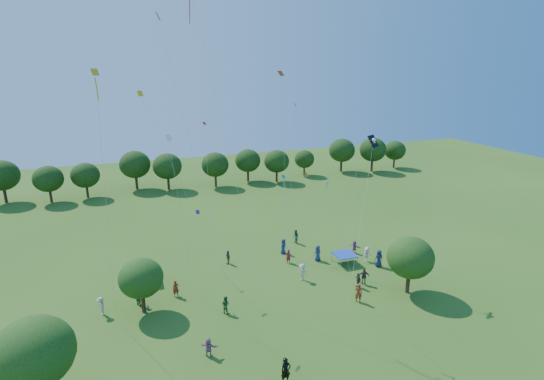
{
  "coord_description": "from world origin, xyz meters",
  "views": [
    {
      "loc": [
        -11.24,
        -16.48,
        20.68
      ],
      "look_at": [
        0.0,
        14.0,
        11.0
      ],
      "focal_mm": 28.0,
      "sensor_mm": 36.0,
      "label": 1
    }
  ],
  "objects": [
    {
      "name": "crowd_person_16",
      "position": [
        9.13,
        14.89,
        0.77
      ],
      "size": [
        0.43,
        0.92,
        1.55
      ],
      "primitive_type": "imported",
      "rotation": [
        0.0,
        0.0,
        4.69
      ],
      "color": "#473D39",
      "rests_on": "ground"
    },
    {
      "name": "small_kite_11",
      "position": [
        6.06,
        23.93,
        13.1
      ],
      "size": [
        1.11,
        0.88,
        15.57
      ],
      "color": "green"
    },
    {
      "name": "crowd_person_13",
      "position": [
        7.81,
        12.66,
        0.9
      ],
      "size": [
        0.8,
        0.74,
        1.81
      ],
      "primitive_type": "imported",
      "rotation": [
        0.0,
        0.0,
        2.54
      ],
      "color": "maroon",
      "rests_on": "ground"
    },
    {
      "name": "small_kite_6",
      "position": [
        -7.11,
        18.01,
        12.24
      ],
      "size": [
        1.69,
        2.12,
        14.02
      ],
      "color": "white"
    },
    {
      "name": "crowd_person_1",
      "position": [
        -7.51,
        19.29,
        0.8
      ],
      "size": [
        0.62,
        0.42,
        1.6
      ],
      "primitive_type": "imported",
      "rotation": [
        0.0,
        0.0,
        0.07
      ],
      "color": "maroon",
      "rests_on": "ground"
    },
    {
      "name": "treeline",
      "position": [
        -1.73,
        55.43,
        4.09
      ],
      "size": [
        88.01,
        8.77,
        6.77
      ],
      "color": "#422B19",
      "rests_on": "ground"
    },
    {
      "name": "crowd_person_3",
      "position": [
        13.01,
        19.43,
        0.85
      ],
      "size": [
        1.19,
        0.73,
        1.7
      ],
      "primitive_type": "imported",
      "rotation": [
        0.0,
        0.0,
        0.22
      ],
      "color": "beige",
      "rests_on": "ground"
    },
    {
      "name": "crowd_person_8",
      "position": [
        7.63,
        26.55,
        0.86
      ],
      "size": [
        0.46,
        0.85,
        1.72
      ],
      "primitive_type": "imported",
      "rotation": [
        0.0,
        0.0,
        4.71
      ],
      "color": "#2B643F",
      "rests_on": "ground"
    },
    {
      "name": "red_high_kite",
      "position": [
        -3.6,
        20.7,
        21.58
      ],
      "size": [
        4.0,
        8.29,
        26.38
      ],
      "color": "red"
    },
    {
      "name": "crowd_person_5",
      "position": [
        12.83,
        21.73,
        0.77
      ],
      "size": [
        1.07,
        1.51,
        1.53
      ],
      "primitive_type": "imported",
      "rotation": [
        0.0,
        0.0,
        2.01
      ],
      "color": "#A25F8E",
      "rests_on": "ground"
    },
    {
      "name": "tent_red_stripe",
      "position": [
        -9.95,
        22.84,
        1.04
      ],
      "size": [
        2.2,
        2.2,
        1.1
      ],
      "color": "red",
      "rests_on": "ground"
    },
    {
      "name": "crowd_person_2",
      "position": [
        -3.88,
        15.06,
        0.8
      ],
      "size": [
        0.83,
        0.87,
        1.59
      ],
      "primitive_type": "imported",
      "rotation": [
        0.0,
        0.0,
        2.28
      ],
      "color": "#285D28",
      "rests_on": "ground"
    },
    {
      "name": "crowd_person_0",
      "position": [
        8.08,
        21.51,
        0.89
      ],
      "size": [
        0.97,
        0.68,
        1.78
      ],
      "primitive_type": "imported",
      "rotation": [
        0.0,
        0.0,
        3.4
      ],
      "color": "navy",
      "rests_on": "ground"
    },
    {
      "name": "near_tree_east",
      "position": [
        13.03,
        12.48,
        3.58
      ],
      "size": [
        4.29,
        4.29,
        5.52
      ],
      "color": "#422B19",
      "rests_on": "ground"
    },
    {
      "name": "crowd_person_15",
      "position": [
        -13.92,
        18.39,
        0.85
      ],
      "size": [
        0.79,
        1.2,
        1.69
      ],
      "primitive_type": "imported",
      "rotation": [
        0.0,
        0.0,
        5.0
      ],
      "color": "#ACA18A",
      "rests_on": "ground"
    },
    {
      "name": "crowd_person_12",
      "position": [
        5.23,
        24.5,
        0.89
      ],
      "size": [
        0.97,
        0.93,
        1.77
      ],
      "primitive_type": "imported",
      "rotation": [
        0.0,
        0.0,
        0.72
      ],
      "color": "navy",
      "rests_on": "ground"
    },
    {
      "name": "small_kite_5",
      "position": [
        -4.26,
        23.0,
        5.78
      ],
      "size": [
        1.72,
        0.6,
        5.59
      ],
      "color": "#7A178B"
    },
    {
      "name": "small_kite_8",
      "position": [
        5.28,
        25.19,
        16.01
      ],
      "size": [
        0.8,
        2.98,
        18.7
      ],
      "color": "#BD3F0B"
    },
    {
      "name": "small_kite_4",
      "position": [
        4.51,
        11.63,
        9.32
      ],
      "size": [
        4.56,
        2.69,
        11.2
      ],
      "color": "#158ED2"
    },
    {
      "name": "small_kite_2",
      "position": [
        -12.22,
        10.87,
        14.6
      ],
      "size": [
        1.02,
        8.38,
        19.15
      ],
      "color": "#F0A815"
    },
    {
      "name": "near_tree_west",
      "position": [
        -17.31,
        9.12,
        3.79
      ],
      "size": [
        4.88,
        4.88,
        5.99
      ],
      "color": "#422B19",
      "rests_on": "ground"
    },
    {
      "name": "small_kite_0",
      "position": [
        -2.34,
        28.03,
        10.43
      ],
      "size": [
        1.22,
        6.73,
        13.26
      ],
      "color": "#E60D49"
    },
    {
      "name": "man_in_black",
      "position": [
        -2.15,
        5.48,
        0.95
      ],
      "size": [
        0.72,
        0.47,
        1.91
      ],
      "primitive_type": "imported",
      "rotation": [
        0.0,
        0.0,
        0.02
      ],
      "color": "black",
      "rests_on": "ground"
    },
    {
      "name": "pirate_kite",
      "position": [
        11.09,
        16.87,
        13.54
      ],
      "size": [
        5.9,
        6.29,
        13.0
      ],
      "color": "black"
    },
    {
      "name": "crowd_person_11",
      "position": [
        -6.44,
        10.01,
        0.73
      ],
      "size": [
        1.42,
        1.15,
        1.47
      ],
      "primitive_type": "imported",
      "rotation": [
        0.0,
        0.0,
        2.57
      ],
      "color": "#9A5A8B",
      "rests_on": "ground"
    },
    {
      "name": "tent_blue",
      "position": [
        10.48,
        19.88,
        1.04
      ],
      "size": [
        2.2,
        2.2,
        1.1
      ],
      "color": "#1C3CB7",
      "rests_on": "ground"
    },
    {
      "name": "crowd_person_14",
      "position": [
        -10.8,
        19.08,
        0.91
      ],
      "size": [
        0.92,
        1.01,
        1.82
      ],
      "primitive_type": "imported",
      "rotation": [
        0.0,
        0.0,
        2.21
      ],
      "color": "#245424",
      "rests_on": "ground"
    },
    {
      "name": "near_tree_north",
      "position": [
        -10.51,
        17.64,
        3.27
      ],
      "size": [
        3.77,
        3.77,
        4.98
      ],
      "color": "#422B19",
      "rests_on": "ground"
    },
    {
      "name": "crowd_person_7",
      "position": [
        4.85,
        22.08,
        0.79
      ],
      "size": [
        0.66,
        0.51,
        1.58
      ],
      "primitive_type": "imported",
      "rotation": [
        0.0,
        0.0,
        3.38
      ],
      "color": "maroon",
      "rests_on": "ground"
    },
    {
      "name": "small_kite_1",
      "position": [
        -7.36,
        25.95,
        13.95
      ],
      "size": [
        6.07,
        4.21,
        16.92
      ],
      "color": "yellow"
    },
    {
      "name": "crowd_person_6",
      "position": [
        13.53,
        17.98,
        0.94
      ],
      "size": [
        0.97,
        0.59,
        1.87
      ],
      "primitive_type": "imported",
      "rotation": [
        0.0,
        0.0,
        3.04
      ],
      "color": "#1A214B",
      "rests_on": "ground"
    },
    {
      "name": "small_kite_9",
      "position": [
        7.5,
        23.7,
        8.11
      ],
      "size": [
        0.67,
        1.2,
        8.24
      ],
      "color": "orange"
    },
    {
      "name": "small_kite_3",
      "position": [
        -6.75,
        13.89,
        17.51
      ],
      "size": [
        4.41,
        2.17,
        22.68
      ],
      "color": "#187715"
    },
    {
      "name": "small_kite_10",
      "position": [
        13.53,
        23.07,
        10.96
      ],
      "size": [
        3.53,
        3.27,
        12.83
      ],
      "color": "yellow"
    },
    {
      "name": "crowd_person_10",
      "position": [
        10.03,
        15.24,
        0.85
      ],
      "size": [
        1.1,
        0.84,
        1.71
      ],
      "primitive_type": "imported",
      "rotation": [
        0.0,
        0.0,
        2.7
      ],
      "color": "#3C3630",
      "rests_on": "ground"
    },
    {
      "name": "small_kite_7",
      "position": [
        5.41,
        24.74,
        7.45
      ],
      "size": [
        0.52,
        2.37,
        7.73
      ],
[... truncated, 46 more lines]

